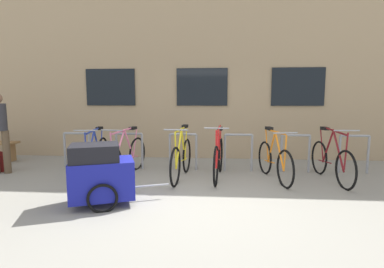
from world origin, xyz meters
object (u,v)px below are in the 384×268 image
(bicycle_pink, at_px, (125,156))
(bicycle_blue, at_px, (95,157))
(bicycle_yellow, at_px, (182,158))
(bicycle_red, at_px, (218,158))
(bicycle_orange, at_px, (274,160))
(bike_trailer, at_px, (101,173))
(bicycle_maroon, at_px, (331,160))

(bicycle_pink, xyz_separation_m, bicycle_blue, (-0.59, -0.11, 0.00))
(bicycle_yellow, bearing_deg, bicycle_red, 7.32)
(bicycle_orange, xyz_separation_m, bicycle_yellow, (-1.80, -0.02, 0.02))
(bicycle_yellow, bearing_deg, bicycle_orange, 0.79)
(bicycle_yellow, height_order, bike_trailer, bicycle_yellow)
(bicycle_yellow, xyz_separation_m, bike_trailer, (-1.03, -1.51, 0.07))
(bicycle_red, xyz_separation_m, bike_trailer, (-1.75, -1.60, 0.07))
(bicycle_red, xyz_separation_m, bicycle_pink, (-1.90, 0.05, -0.01))
(bicycle_orange, bearing_deg, bicycle_pink, 177.70)
(bike_trailer, bearing_deg, bicycle_pink, 94.99)
(bike_trailer, bearing_deg, bicycle_orange, 28.47)
(bicycle_pink, bearing_deg, bicycle_blue, -169.71)
(bicycle_blue, height_order, bicycle_yellow, bicycle_yellow)
(bicycle_maroon, relative_size, bicycle_pink, 1.00)
(bicycle_red, height_order, bicycle_blue, bicycle_red)
(bicycle_red, relative_size, bicycle_yellow, 1.02)
(bicycle_pink, relative_size, bike_trailer, 1.20)
(bicycle_maroon, distance_m, bicycle_pink, 4.04)
(bicycle_red, bearing_deg, bicycle_blue, -178.70)
(bicycle_pink, distance_m, bicycle_blue, 0.60)
(bicycle_pink, bearing_deg, bike_trailer, -85.01)
(bicycle_red, bearing_deg, bicycle_maroon, -1.08)
(bicycle_maroon, height_order, bike_trailer, bicycle_maroon)
(bicycle_blue, distance_m, bicycle_yellow, 1.76)
(bicycle_yellow, bearing_deg, bicycle_pink, 172.99)
(bicycle_maroon, distance_m, bicycle_orange, 1.08)
(bicycle_maroon, xyz_separation_m, bike_trailer, (-3.90, -1.56, 0.08))
(bike_trailer, bearing_deg, bicycle_maroon, 21.80)
(bicycle_orange, bearing_deg, bicycle_red, 176.35)
(bicycle_maroon, height_order, bicycle_pink, bicycle_maroon)
(bicycle_red, distance_m, bicycle_pink, 1.90)
(bicycle_orange, relative_size, bicycle_pink, 0.94)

